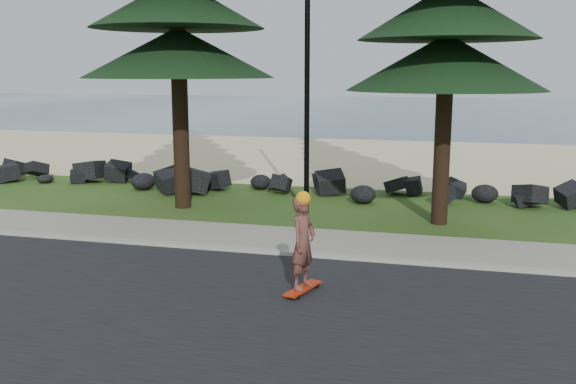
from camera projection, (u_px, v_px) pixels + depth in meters
The scene contains 9 objects.
ground at pixel (274, 243), 14.26m from camera, with size 160.00×160.00×0.00m, color #244E18.
road at pixel (196, 316), 9.98m from camera, with size 160.00×7.00×0.02m, color black.
kerb at pixel (263, 251), 13.40m from camera, with size 160.00×0.20×0.10m, color #A4A094.
sidewalk at pixel (277, 239), 14.44m from camera, with size 160.00×2.00×0.08m, color gray.
beach_sand at pixel (364, 158), 28.05m from camera, with size 160.00×15.00×0.01m, color beige.
ocean at pixel (415, 110), 62.78m from camera, with size 160.00×58.00×0.01m, color #3B5971.
seawall_boulders at pixel (324, 196), 19.59m from camera, with size 60.00×2.40×1.10m, color black, non-canonical shape.
lamp_post at pixel (307, 56), 16.53m from camera, with size 0.25×0.14×8.14m.
skateboarder at pixel (303, 243), 10.84m from camera, with size 0.53×0.98×1.77m.
Camera 1 is at (3.74, -13.29, 3.77)m, focal length 40.00 mm.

